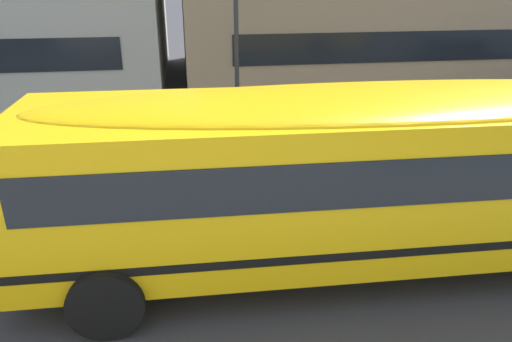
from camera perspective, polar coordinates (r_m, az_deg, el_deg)
name	(u,v)px	position (r m, az deg, el deg)	size (l,w,h in m)	color
ground_plane	(406,208)	(10.44, 17.38, -4.22)	(400.00, 400.00, 0.00)	#38383D
sidewalk_far	(315,112)	(16.83, 6.98, 6.99)	(120.00, 3.00, 0.01)	gray
lane_centreline	(406,208)	(10.44, 17.38, -4.21)	(110.00, 0.16, 0.01)	silver
school_bus	(405,164)	(7.88, 17.32, 0.77)	(13.20, 3.29, 2.94)	yellow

